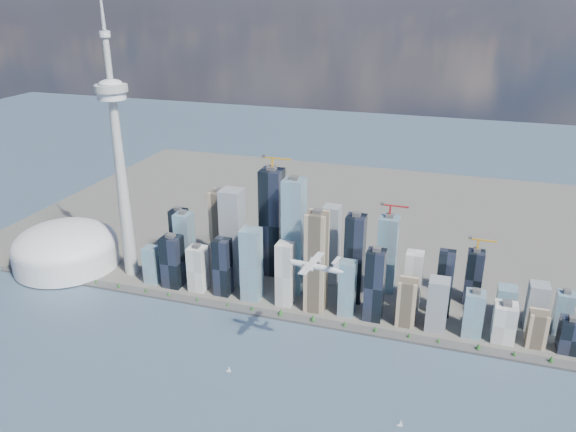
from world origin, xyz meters
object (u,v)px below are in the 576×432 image
(sailboat_east, at_px, (400,424))
(dome_stadium, at_px, (66,248))
(needle_tower, at_px, (119,156))
(airplane, at_px, (315,266))
(sailboat_west, at_px, (229,370))

(sailboat_east, bearing_deg, dome_stadium, 162.09)
(dome_stadium, bearing_deg, needle_tower, 4.09)
(dome_stadium, distance_m, sailboat_east, 730.77)
(needle_tower, height_order, dome_stadium, needle_tower)
(dome_stadium, height_order, airplane, airplane)
(needle_tower, relative_size, dome_stadium, 2.75)
(sailboat_west, bearing_deg, dome_stadium, 154.44)
(sailboat_east, bearing_deg, airplane, 153.27)
(airplane, height_order, sailboat_east, airplane)
(sailboat_west, relative_size, sailboat_east, 1.04)
(dome_stadium, relative_size, airplane, 2.48)
(airplane, distance_m, sailboat_west, 204.66)
(needle_tower, bearing_deg, dome_stadium, -175.91)
(needle_tower, relative_size, airplane, 6.83)
(dome_stadium, relative_size, sailboat_east, 19.71)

